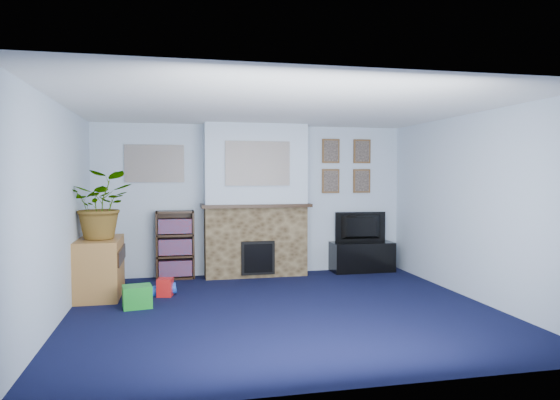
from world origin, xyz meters
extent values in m
cube|color=black|center=(0.00, 0.00, 0.00)|extent=(5.00, 4.50, 0.01)
cube|color=white|center=(0.00, 0.00, 2.40)|extent=(5.00, 4.50, 0.01)
cube|color=silver|center=(0.00, 2.25, 1.20)|extent=(5.00, 0.04, 2.40)
cube|color=silver|center=(0.00, -2.25, 1.20)|extent=(5.00, 0.04, 2.40)
cube|color=silver|center=(-2.50, 0.00, 1.20)|extent=(0.04, 4.50, 2.40)
cube|color=silver|center=(2.50, 0.00, 1.20)|extent=(0.04, 4.50, 2.40)
cube|color=brown|center=(0.00, 2.05, 0.55)|extent=(1.60, 0.40, 1.10)
cube|color=brown|center=(0.00, 2.05, 1.75)|extent=(1.60, 0.40, 1.30)
cube|color=brown|center=(0.00, 2.02, 1.12)|extent=(1.72, 0.50, 0.05)
cube|color=brown|center=(0.00, 1.84, 0.32)|extent=(0.52, 0.08, 0.52)
cube|color=brown|center=(0.00, 1.80, 0.32)|extent=(0.44, 0.02, 0.44)
cube|color=gray|center=(0.00, 1.84, 1.78)|extent=(1.00, 0.03, 0.68)
cube|color=gray|center=(-1.55, 2.23, 1.78)|extent=(0.90, 0.03, 0.58)
cube|color=brown|center=(1.30, 2.23, 2.00)|extent=(0.30, 0.03, 0.40)
cube|color=brown|center=(1.85, 2.23, 2.00)|extent=(0.30, 0.03, 0.40)
cube|color=brown|center=(1.30, 2.23, 1.50)|extent=(0.30, 0.03, 0.40)
cube|color=brown|center=(1.85, 2.23, 1.50)|extent=(0.30, 0.03, 0.40)
cube|color=black|center=(1.79, 2.03, 0.23)|extent=(1.03, 0.43, 0.49)
imported|color=black|center=(1.79, 2.05, 0.73)|extent=(0.87, 0.18, 0.50)
cube|color=black|center=(-1.25, 2.23, 0.53)|extent=(0.58, 0.02, 1.05)
cube|color=black|center=(-1.53, 2.10, 0.53)|extent=(0.03, 0.28, 1.05)
cube|color=black|center=(-0.98, 2.10, 0.53)|extent=(0.03, 0.28, 1.05)
cube|color=black|center=(-1.25, 2.10, 0.01)|extent=(0.56, 0.28, 0.03)
cube|color=black|center=(-1.25, 2.10, 0.35)|extent=(0.56, 0.28, 0.03)
cube|color=black|center=(-1.25, 2.10, 0.68)|extent=(0.56, 0.28, 0.03)
cube|color=black|center=(-1.25, 2.10, 1.04)|extent=(0.56, 0.28, 0.03)
cube|color=black|center=(-1.25, 2.09, 0.17)|extent=(0.50, 0.22, 0.24)
cube|color=black|center=(-1.25, 2.09, 0.50)|extent=(0.50, 0.22, 0.24)
cube|color=black|center=(-1.25, 2.09, 0.82)|extent=(0.50, 0.22, 0.22)
cube|color=#9E6A32|center=(-2.24, 1.17, 0.35)|extent=(0.55, 0.99, 0.77)
imported|color=#26661E|center=(-2.19, 1.12, 1.22)|extent=(0.85, 0.75, 0.90)
cube|color=gold|center=(-0.04, 2.00, 1.22)|extent=(0.10, 0.06, 0.14)
cylinder|color=#B2BFC6|center=(0.27, 2.00, 1.23)|extent=(0.05, 0.05, 0.16)
sphere|color=gray|center=(-0.52, 2.00, 1.22)|extent=(0.13, 0.13, 0.13)
cylinder|color=red|center=(0.69, 2.00, 1.21)|extent=(0.06, 0.06, 0.12)
cube|color=#198C26|center=(-1.72, 0.48, 0.14)|extent=(0.37, 0.32, 0.27)
sphere|color=yellow|center=(-2.24, 0.83, 0.09)|extent=(0.16, 0.16, 0.16)
cube|color=red|center=(-1.39, 0.99, 0.11)|extent=(0.23, 0.23, 0.24)
cylinder|color=blue|center=(-1.41, 1.05, 0.07)|extent=(0.34, 0.15, 0.19)
camera|label=1|loc=(-1.29, -5.72, 1.62)|focal=32.00mm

